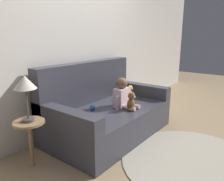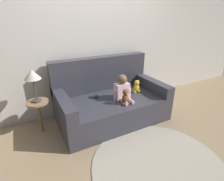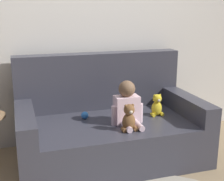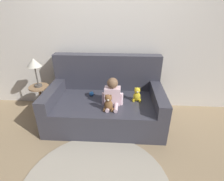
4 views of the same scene
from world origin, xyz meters
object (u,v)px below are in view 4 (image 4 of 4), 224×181
Objects in this scene: teddy_bear_brown at (108,103)px; side_table at (36,73)px; plush_toy_side at (137,95)px; toy_ball at (92,94)px; couch at (106,102)px; person_baby at (112,94)px.

side_table is at bearing 158.05° from teddy_bear_brown.
toy_ball is (-0.70, 0.12, -0.07)m from plush_toy_side.
teddy_bear_brown is (0.07, -0.37, 0.20)m from couch.
plush_toy_side is 3.08× the size of toy_ball.
plush_toy_side is (0.36, 0.12, -0.07)m from person_baby.
couch is 7.15× the size of teddy_bear_brown.
plush_toy_side is 1.60m from side_table.
teddy_bear_brown is at bearing -21.95° from side_table.
person_baby is at bearing -34.54° from toy_ball.
toy_ball is (-0.23, 0.03, 0.12)m from couch.
side_table is at bearing 165.94° from person_baby.
teddy_bear_brown is (-0.04, -0.17, -0.06)m from person_baby.
plush_toy_side reaches higher than toy_ball.
person_baby reaches higher than toy_ball.
person_baby is 0.38m from plush_toy_side.
side_table reaches higher than person_baby.
couch reaches higher than teddy_bear_brown.
couch is at bearing 101.30° from teddy_bear_brown.
toy_ball is at bearing 126.52° from teddy_bear_brown.
person_baby is at bearing -14.06° from side_table.
side_table reaches higher than teddy_bear_brown.
couch is 0.43m from teddy_bear_brown.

